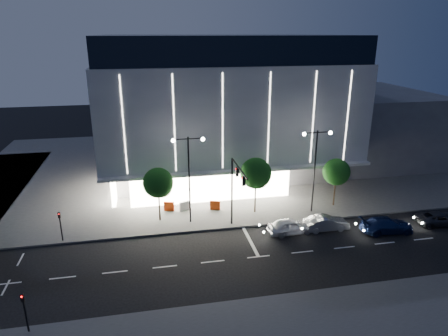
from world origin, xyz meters
TOP-DOWN VIEW (x-y plane):
  - ground at (0.00, 0.00)m, footprint 160.00×160.00m
  - sidewalk_museum at (5.00, 24.00)m, footprint 70.00×40.00m
  - museum at (2.98, 22.31)m, footprint 30.00×25.80m
  - annex_building at (26.00, 24.00)m, footprint 16.00×20.00m
  - traffic_mast at (1.00, 3.34)m, footprint 0.33×5.89m
  - street_lamp_west at (-3.00, 6.00)m, footprint 3.16×0.36m
  - street_lamp_east at (10.00, 6.00)m, footprint 3.16×0.36m
  - ped_signal_far at (-15.00, 4.50)m, footprint 0.22×0.24m
  - ped_signal_near at (-15.00, -7.50)m, footprint 0.22×0.24m
  - tree_left at (-5.97, 7.02)m, footprint 3.02×3.02m
  - tree_mid at (4.03, 7.02)m, footprint 3.25×3.25m
  - tree_right at (13.03, 7.02)m, footprint 2.91×2.91m
  - car_lead at (6.13, 2.00)m, footprint 4.50×2.06m
  - car_second at (9.79, 2.00)m, footprint 4.38×1.54m
  - car_third at (15.33, 0.46)m, footprint 5.23×2.40m
  - car_fourth at (21.46, 0.88)m, footprint 4.76×2.53m
  - barrier_a at (-4.94, 9.08)m, footprint 1.13×0.56m
  - barrier_b at (-3.32, 8.85)m, footprint 1.11×0.66m
  - barrier_c at (-0.06, 8.41)m, footprint 1.12×0.57m

SIDE VIEW (x-z plane):
  - ground at x=0.00m, z-range 0.00..0.00m
  - sidewalk_museum at x=5.00m, z-range 0.00..0.15m
  - car_fourth at x=21.46m, z-range 0.00..1.27m
  - barrier_a at x=-4.94m, z-range 0.15..1.15m
  - barrier_b at x=-3.32m, z-range 0.15..1.15m
  - barrier_c at x=-0.06m, z-range 0.15..1.15m
  - car_second at x=9.79m, z-range 0.00..1.44m
  - car_third at x=15.33m, z-range 0.00..1.48m
  - car_lead at x=6.13m, z-range 0.00..1.49m
  - ped_signal_far at x=-15.00m, z-range 0.39..3.39m
  - ped_signal_near at x=-15.00m, z-range 0.39..3.39m
  - tree_right at x=13.03m, z-range 1.13..6.64m
  - tree_left at x=-5.97m, z-range 1.17..6.90m
  - tree_mid at x=4.03m, z-range 1.26..7.41m
  - annex_building at x=26.00m, z-range 0.00..10.00m
  - traffic_mast at x=1.00m, z-range 1.49..8.56m
  - street_lamp_west at x=-3.00m, z-range 1.46..10.46m
  - street_lamp_east at x=10.00m, z-range 1.46..10.46m
  - museum at x=2.98m, z-range 0.27..18.27m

